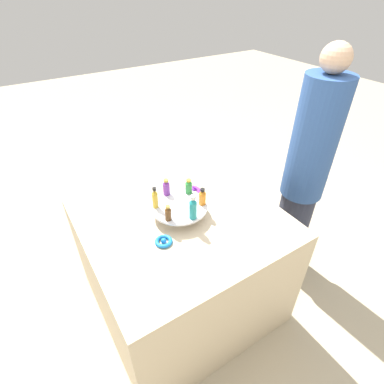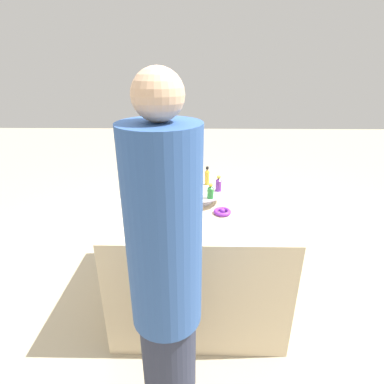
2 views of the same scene
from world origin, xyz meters
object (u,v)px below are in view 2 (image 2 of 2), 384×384
object	(u,v)px
ribbon_bow_purple	(222,212)
person_figure	(166,288)
bottle_orange	(190,191)
bottle_green	(211,192)
bottle_brown	(188,179)
display_stand	(199,194)
ribbon_bow_blue	(179,189)
bottle_gold	(207,176)
bottle_purple	(219,184)
bottle_teal	(179,182)

from	to	relation	value
ribbon_bow_purple	person_figure	size ratio (longest dim) A/B	0.07
bottle_orange	bottle_green	xyz separation A→B (m)	(0.12, 0.01, -0.00)
bottle_green	bottle_brown	distance (m)	0.25
display_stand	ribbon_bow_blue	size ratio (longest dim) A/B	3.47
bottle_gold	ribbon_bow_purple	size ratio (longest dim) A/B	1.21
display_stand	bottle_gold	xyz separation A→B (m)	(0.05, 0.11, 0.08)
bottle_brown	ribbon_bow_purple	size ratio (longest dim) A/B	0.85
bottle_green	ribbon_bow_blue	bearing A→B (deg)	127.20
bottle_brown	ribbon_bow_purple	bearing A→B (deg)	-52.80
bottle_purple	bottle_teal	bearing A→B (deg)	-176.05
bottle_brown	ribbon_bow_purple	distance (m)	0.36
bottle_orange	ribbon_bow_blue	size ratio (longest dim) A/B	1.13
bottle_green	bottle_brown	size ratio (longest dim) A/B	1.02
bottle_brown	bottle_green	bearing A→B (deg)	-56.05
ribbon_bow_purple	bottle_gold	bearing A→B (deg)	106.53
display_stand	bottle_orange	distance (m)	0.14
display_stand	bottle_purple	bearing A→B (deg)	3.95
bottle_orange	ribbon_bow_purple	xyz separation A→B (m)	(0.19, -0.06, -0.10)
bottle_purple	ribbon_bow_blue	world-z (taller)	bottle_purple
bottle_gold	display_stand	bearing A→B (deg)	-116.05
ribbon_bow_purple	bottle_purple	bearing A→B (deg)	94.58
bottle_gold	bottle_orange	bearing A→B (deg)	-116.05
bottle_brown	display_stand	bearing A→B (deg)	-56.05
ribbon_bow_blue	bottle_teal	bearing A→B (deg)	-85.42
bottle_orange	bottle_purple	distance (m)	0.21
bottle_gold	ribbon_bow_purple	world-z (taller)	bottle_gold
bottle_teal	person_figure	size ratio (longest dim) A/B	0.09
bottle_teal	ribbon_bow_blue	distance (m)	0.22
bottle_teal	person_figure	world-z (taller)	person_figure
display_stand	bottle_green	bearing A→B (deg)	-56.05
bottle_green	bottle_purple	bearing A→B (deg)	63.95
bottle_orange	bottle_green	world-z (taller)	bottle_orange
ribbon_bow_purple	ribbon_bow_blue	bearing A→B (deg)	129.04
bottle_green	person_figure	xyz separation A→B (m)	(-0.19, -0.74, -0.07)
bottle_gold	bottle_brown	bearing A→B (deg)	-176.05
bottle_orange	bottle_brown	size ratio (longest dim) A/B	1.12
display_stand	bottle_teal	world-z (taller)	bottle_teal
bottle_orange	ribbon_bow_purple	size ratio (longest dim) A/B	0.96
bottle_gold	bottle_teal	world-z (taller)	bottle_teal
bottle_purple	bottle_brown	distance (m)	0.21
person_figure	ribbon_bow_purple	bearing A→B (deg)	-12.81
display_stand	ribbon_bow_blue	world-z (taller)	display_stand
display_stand	bottle_gold	size ratio (longest dim) A/B	2.43
bottle_gold	ribbon_bow_blue	xyz separation A→B (m)	(-0.19, 0.06, -0.12)
display_stand	bottle_purple	world-z (taller)	bottle_purple
bottle_green	bottle_orange	bearing A→B (deg)	-176.05
display_stand	bottle_brown	bearing A→B (deg)	123.95
bottle_orange	bottle_green	distance (m)	0.12
display_stand	bottle_brown	size ratio (longest dim) A/B	3.44
ribbon_bow_blue	ribbon_bow_purple	world-z (taller)	ribbon_bow_purple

